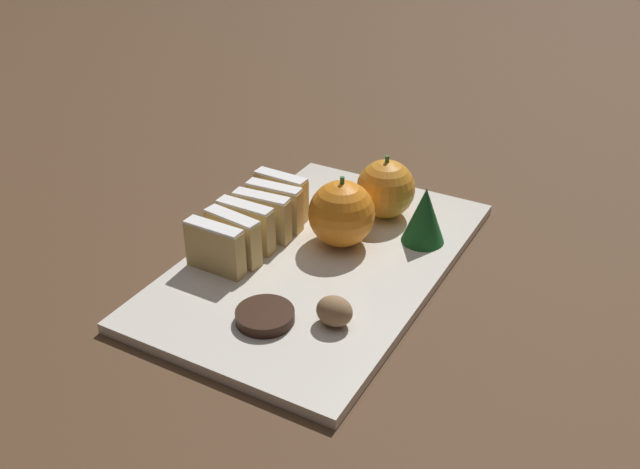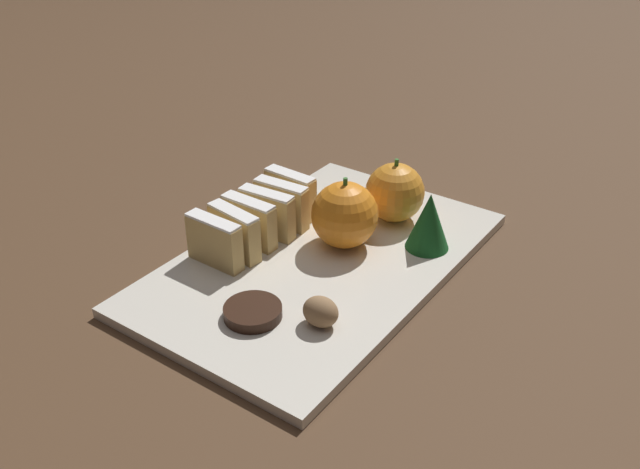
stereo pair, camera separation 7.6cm
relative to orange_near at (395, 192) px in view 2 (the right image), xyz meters
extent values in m
plane|color=#513823|center=(-0.02, -0.13, -0.05)|extent=(6.00, 6.00, 0.00)
cube|color=silver|center=(-0.02, -0.13, -0.04)|extent=(0.27, 0.43, 0.01)
cube|color=tan|center=(-0.11, -0.20, -0.01)|extent=(0.07, 0.02, 0.05)
cube|color=white|center=(-0.11, -0.20, 0.02)|extent=(0.07, 0.02, 0.00)
cube|color=tan|center=(-0.11, -0.18, -0.01)|extent=(0.07, 0.03, 0.05)
cube|color=white|center=(-0.11, -0.18, 0.02)|extent=(0.07, 0.03, 0.00)
cube|color=tan|center=(-0.11, -0.15, -0.01)|extent=(0.07, 0.02, 0.05)
cube|color=white|center=(-0.11, -0.15, 0.02)|extent=(0.07, 0.02, 0.00)
cube|color=tan|center=(-0.10, -0.12, -0.01)|extent=(0.07, 0.02, 0.05)
cube|color=white|center=(-0.10, -0.12, 0.02)|extent=(0.07, 0.02, 0.00)
cube|color=tan|center=(-0.10, -0.09, -0.01)|extent=(0.07, 0.02, 0.05)
cube|color=white|center=(-0.10, -0.09, 0.02)|extent=(0.07, 0.02, 0.00)
cube|color=tan|center=(-0.11, -0.06, -0.01)|extent=(0.07, 0.02, 0.05)
cube|color=white|center=(-0.11, -0.06, 0.02)|extent=(0.07, 0.02, 0.00)
sphere|color=orange|center=(0.00, 0.00, 0.00)|extent=(0.07, 0.07, 0.07)
cylinder|color=#38702D|center=(0.00, 0.00, 0.04)|extent=(0.00, 0.01, 0.01)
sphere|color=orange|center=(-0.02, -0.09, 0.00)|extent=(0.08, 0.08, 0.08)
cylinder|color=#38702D|center=(-0.02, -0.09, 0.04)|extent=(0.00, 0.01, 0.01)
ellipsoid|color=#8E6B47|center=(0.05, -0.23, -0.02)|extent=(0.04, 0.03, 0.03)
cylinder|color=black|center=(-0.01, -0.25, -0.03)|extent=(0.06, 0.06, 0.01)
cone|color=#195623|center=(0.07, -0.04, 0.00)|extent=(0.05, 0.05, 0.07)
camera|label=1|loc=(0.31, -0.72, 0.40)|focal=40.00mm
camera|label=2|loc=(0.37, -0.68, 0.40)|focal=40.00mm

